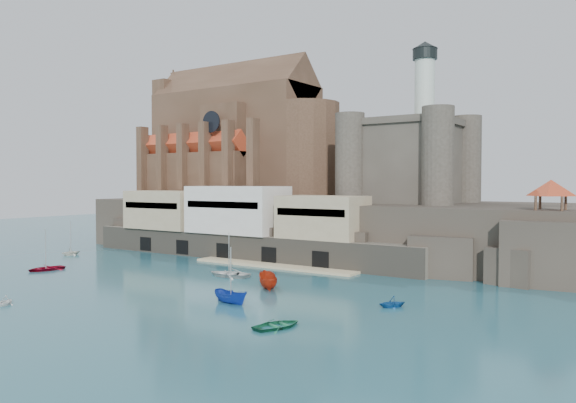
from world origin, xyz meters
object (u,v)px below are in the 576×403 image
(castle_keep, at_px, (410,157))
(boat_1, at_px, (5,305))
(boat_0, at_px, (46,270))
(pavilion, at_px, (551,190))
(church, at_px, (240,145))
(boat_2, at_px, (231,303))

(castle_keep, height_order, boat_1, castle_keep)
(boat_0, bearing_deg, pavilion, 32.49)
(boat_0, relative_size, boat_1, 2.10)
(church, height_order, pavilion, church)
(boat_2, bearing_deg, church, 45.40)
(pavilion, height_order, boat_0, pavilion)
(castle_keep, height_order, boat_0, castle_keep)
(castle_keep, height_order, boat_2, castle_keep)
(boat_1, xyz_separation_m, boat_2, (20.37, 14.91, 0.00))
(castle_keep, relative_size, boat_2, 5.89)
(church, xyz_separation_m, boat_0, (-1.22, -46.77, -22.13))
(church, height_order, boat_1, church)
(church, xyz_separation_m, castle_keep, (40.21, -0.78, -3.81))
(church, height_order, boat_0, church)
(church, distance_m, boat_2, 65.84)
(castle_keep, distance_m, boat_1, 69.43)
(boat_0, bearing_deg, boat_2, 4.67)
(castle_keep, bearing_deg, boat_0, -132.00)
(boat_1, bearing_deg, castle_keep, 36.08)
(boat_1, bearing_deg, pavilion, 10.46)
(pavilion, bearing_deg, boat_1, -135.25)
(boat_2, bearing_deg, castle_keep, 4.98)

